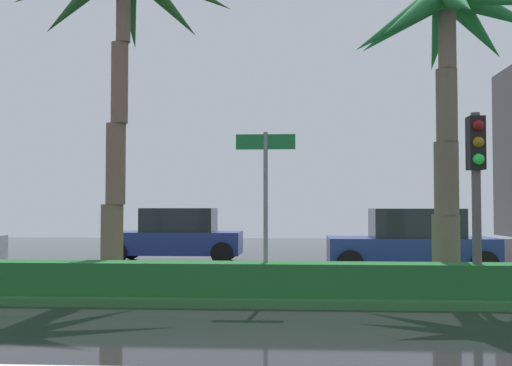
# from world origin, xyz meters

# --- Properties ---
(ground_plane) EXTENTS (90.00, 42.00, 0.10)m
(ground_plane) POSITION_xyz_m (0.00, 9.00, -0.05)
(ground_plane) COLOR black
(median_strip) EXTENTS (85.50, 4.00, 0.15)m
(median_strip) POSITION_xyz_m (0.00, 8.00, 0.07)
(median_strip) COLOR #2D6B33
(median_strip) RESTS_ON ground_plane
(median_hedge) EXTENTS (76.50, 0.70, 0.60)m
(median_hedge) POSITION_xyz_m (0.00, 6.60, 0.45)
(median_hedge) COLOR #1E6028
(median_hedge) RESTS_ON median_strip
(palm_tree_centre_left) EXTENTS (4.53, 4.54, 7.22)m
(palm_tree_centre_left) POSITION_xyz_m (-3.43, 7.68, 5.91)
(palm_tree_centre_left) COLOR brown
(palm_tree_centre_left) RESTS_ON median_strip
(palm_tree_centre) EXTENTS (4.09, 4.02, 6.39)m
(palm_tree_centre) POSITION_xyz_m (3.14, 7.76, 5.13)
(palm_tree_centre) COLOR brown
(palm_tree_centre) RESTS_ON median_strip
(traffic_signal_median_right) EXTENTS (0.28, 0.43, 3.31)m
(traffic_signal_median_right) POSITION_xyz_m (3.34, 6.53, 2.43)
(traffic_signal_median_right) COLOR #4C4C47
(traffic_signal_median_right) RESTS_ON median_strip
(street_name_sign) EXTENTS (1.10, 0.08, 3.00)m
(street_name_sign) POSITION_xyz_m (-0.44, 6.64, 2.08)
(street_name_sign) COLOR slate
(street_name_sign) RESTS_ON median_strip
(car_in_traffic_second) EXTENTS (4.30, 2.02, 1.72)m
(car_in_traffic_second) POSITION_xyz_m (-3.76, 15.14, 0.83)
(car_in_traffic_second) COLOR navy
(car_in_traffic_second) RESTS_ON ground_plane
(car_in_traffic_third) EXTENTS (4.30, 2.02, 1.72)m
(car_in_traffic_third) POSITION_xyz_m (3.17, 11.86, 0.83)
(car_in_traffic_third) COLOR navy
(car_in_traffic_third) RESTS_ON ground_plane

